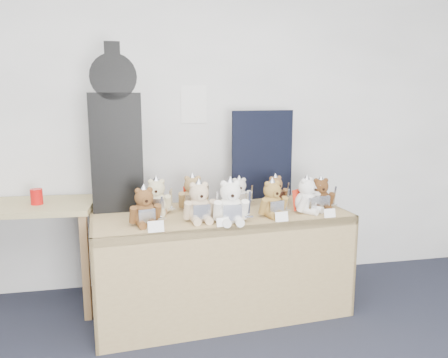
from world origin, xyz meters
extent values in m
plane|color=white|center=(0.00, 2.50, 1.35)|extent=(6.00, 0.00, 6.00)
cube|color=white|center=(0.47, 2.49, 1.49)|extent=(0.21, 0.00, 0.30)
cube|color=#987C4D|center=(0.57, 1.90, 0.71)|extent=(1.84, 0.89, 0.06)
cube|color=#987C4D|center=(0.60, 1.54, 0.37)|extent=(1.78, 0.17, 0.74)
cube|color=#987C4D|center=(-0.31, 1.83, 0.37)|extent=(0.08, 0.74, 0.74)
cube|color=#987C4D|center=(1.45, 1.97, 0.37)|extent=(0.08, 0.74, 0.74)
cube|color=#937E4F|center=(-0.81, 2.19, 0.78)|extent=(0.99, 0.58, 0.04)
cube|color=#92623F|center=(-0.38, 1.94, 0.38)|extent=(0.05, 0.05, 0.76)
cube|color=#92623F|center=(-0.35, 2.39, 0.38)|extent=(0.05, 0.05, 0.76)
cube|color=black|center=(-0.14, 2.08, 1.16)|extent=(0.36, 0.12, 0.84)
cylinder|color=black|center=(-0.14, 2.08, 1.69)|extent=(0.32, 0.12, 0.31)
cube|color=black|center=(-0.14, 2.08, 1.81)|extent=(0.11, 0.10, 0.21)
cube|color=black|center=(0.99, 2.27, 1.10)|extent=(0.52, 0.12, 0.71)
cylinder|color=red|center=(-0.71, 2.16, 0.86)|extent=(0.08, 0.08, 0.11)
ellipsoid|color=brown|center=(0.03, 1.69, 0.81)|extent=(0.19, 0.17, 0.16)
sphere|color=brown|center=(0.03, 1.69, 0.92)|extent=(0.12, 0.12, 0.12)
cylinder|color=brown|center=(0.04, 1.64, 0.91)|extent=(0.05, 0.04, 0.05)
sphere|color=black|center=(0.05, 1.62, 0.91)|extent=(0.02, 0.02, 0.02)
sphere|color=brown|center=(-0.01, 1.68, 0.97)|extent=(0.04, 0.04, 0.04)
sphere|color=brown|center=(0.07, 1.70, 0.97)|extent=(0.04, 0.04, 0.04)
cylinder|color=brown|center=(-0.04, 1.65, 0.82)|extent=(0.06, 0.10, 0.12)
cylinder|color=brown|center=(0.11, 1.68, 0.82)|extent=(0.06, 0.10, 0.12)
cylinder|color=brown|center=(0.01, 1.62, 0.77)|extent=(0.07, 0.11, 0.05)
cylinder|color=brown|center=(0.08, 1.64, 0.77)|extent=(0.07, 0.11, 0.05)
cube|color=white|center=(0.05, 1.63, 0.82)|extent=(0.11, 0.04, 0.09)
cone|color=white|center=(0.03, 1.69, 0.97)|extent=(0.10, 0.10, 0.08)
cube|color=white|center=(0.14, 1.68, 0.85)|extent=(0.02, 0.04, 0.17)
cube|color=white|center=(0.14, 1.68, 0.78)|extent=(0.05, 0.02, 0.01)
ellipsoid|color=#CFB492|center=(0.39, 1.71, 0.82)|extent=(0.19, 0.17, 0.18)
sphere|color=#CFB492|center=(0.39, 1.71, 0.94)|extent=(0.13, 0.13, 0.13)
cylinder|color=#CFB492|center=(0.39, 1.65, 0.93)|extent=(0.06, 0.03, 0.05)
sphere|color=black|center=(0.39, 1.63, 0.93)|extent=(0.02, 0.02, 0.02)
sphere|color=#CFB492|center=(0.35, 1.70, 0.99)|extent=(0.04, 0.04, 0.04)
sphere|color=#CFB492|center=(0.43, 1.71, 0.99)|extent=(0.04, 0.04, 0.04)
cylinder|color=#CFB492|center=(0.31, 1.68, 0.83)|extent=(0.06, 0.10, 0.13)
cylinder|color=#CFB492|center=(0.47, 1.69, 0.83)|extent=(0.06, 0.10, 0.13)
cylinder|color=#CFB492|center=(0.35, 1.64, 0.77)|extent=(0.06, 0.12, 0.05)
cylinder|color=#CFB492|center=(0.43, 1.65, 0.77)|extent=(0.06, 0.12, 0.05)
cube|color=white|center=(0.39, 1.64, 0.82)|extent=(0.12, 0.03, 0.10)
cone|color=white|center=(0.39, 1.71, 0.99)|extent=(0.11, 0.11, 0.08)
cube|color=white|center=(0.50, 1.68, 0.85)|extent=(0.02, 0.04, 0.18)
cube|color=white|center=(0.50, 1.68, 0.78)|extent=(0.05, 0.01, 0.01)
ellipsoid|color=white|center=(0.58, 1.63, 0.82)|extent=(0.19, 0.17, 0.19)
sphere|color=white|center=(0.58, 1.63, 0.95)|extent=(0.14, 0.14, 0.14)
cylinder|color=white|center=(0.58, 1.58, 0.94)|extent=(0.06, 0.03, 0.06)
sphere|color=black|center=(0.58, 1.55, 0.94)|extent=(0.02, 0.02, 0.02)
sphere|color=white|center=(0.54, 1.63, 1.00)|extent=(0.04, 0.04, 0.04)
sphere|color=white|center=(0.63, 1.63, 1.00)|extent=(0.04, 0.04, 0.04)
cylinder|color=white|center=(0.49, 1.61, 0.83)|extent=(0.06, 0.10, 0.14)
cylinder|color=white|center=(0.67, 1.61, 0.83)|extent=(0.06, 0.10, 0.14)
cylinder|color=white|center=(0.54, 1.57, 0.77)|extent=(0.06, 0.12, 0.06)
cylinder|color=white|center=(0.62, 1.57, 0.77)|extent=(0.06, 0.12, 0.06)
cube|color=white|center=(0.58, 1.56, 0.83)|extent=(0.12, 0.02, 0.10)
cone|color=white|center=(0.58, 1.63, 1.01)|extent=(0.12, 0.12, 0.09)
cube|color=white|center=(0.70, 1.59, 0.86)|extent=(0.02, 0.05, 0.20)
cube|color=white|center=(0.70, 1.59, 0.79)|extent=(0.06, 0.01, 0.01)
ellipsoid|color=olive|center=(0.90, 1.73, 0.81)|extent=(0.19, 0.17, 0.16)
sphere|color=olive|center=(0.90, 1.73, 0.92)|extent=(0.12, 0.12, 0.12)
cylinder|color=olive|center=(0.91, 1.68, 0.91)|extent=(0.06, 0.04, 0.05)
sphere|color=black|center=(0.91, 1.66, 0.91)|extent=(0.02, 0.02, 0.02)
sphere|color=olive|center=(0.86, 1.72, 0.97)|extent=(0.04, 0.04, 0.04)
sphere|color=olive|center=(0.93, 1.74, 0.97)|extent=(0.04, 0.04, 0.04)
cylinder|color=olive|center=(0.82, 1.69, 0.82)|extent=(0.06, 0.10, 0.12)
cylinder|color=olive|center=(0.98, 1.73, 0.82)|extent=(0.06, 0.10, 0.12)
cylinder|color=olive|center=(0.87, 1.67, 0.77)|extent=(0.07, 0.12, 0.05)
cylinder|color=olive|center=(0.95, 1.68, 0.77)|extent=(0.07, 0.12, 0.05)
cube|color=white|center=(0.91, 1.67, 0.82)|extent=(0.11, 0.04, 0.09)
cone|color=white|center=(0.90, 1.73, 0.97)|extent=(0.10, 0.10, 0.08)
cube|color=white|center=(1.00, 1.72, 0.85)|extent=(0.02, 0.04, 0.17)
cube|color=white|center=(1.00, 1.72, 0.78)|extent=(0.05, 0.02, 0.01)
ellipsoid|color=white|center=(1.17, 1.78, 0.81)|extent=(0.22, 0.21, 0.17)
sphere|color=white|center=(1.17, 1.78, 0.93)|extent=(0.12, 0.12, 0.12)
cylinder|color=white|center=(1.20, 1.74, 0.92)|extent=(0.06, 0.05, 0.05)
sphere|color=black|center=(1.21, 1.72, 0.92)|extent=(0.02, 0.02, 0.02)
sphere|color=white|center=(1.13, 1.75, 0.97)|extent=(0.04, 0.04, 0.04)
sphere|color=white|center=(1.20, 1.80, 0.97)|extent=(0.04, 0.04, 0.04)
cylinder|color=white|center=(1.12, 1.71, 0.82)|extent=(0.09, 0.10, 0.13)
cylinder|color=white|center=(1.24, 1.81, 0.82)|extent=(0.09, 0.10, 0.13)
cylinder|color=white|center=(1.17, 1.71, 0.77)|extent=(0.10, 0.12, 0.05)
cylinder|color=white|center=(1.23, 1.75, 0.77)|extent=(0.10, 0.12, 0.05)
cube|color=white|center=(1.21, 1.73, 0.82)|extent=(0.10, 0.08, 0.09)
cone|color=white|center=(1.17, 1.78, 0.98)|extent=(0.10, 0.10, 0.08)
cube|color=white|center=(1.27, 1.81, 0.85)|extent=(0.04, 0.04, 0.17)
cube|color=white|center=(1.27, 1.81, 0.78)|extent=(0.04, 0.03, 0.01)
cube|color=red|center=(1.13, 1.83, 0.83)|extent=(0.13, 0.10, 0.15)
ellipsoid|color=brown|center=(1.30, 1.84, 0.81)|extent=(0.16, 0.14, 0.15)
sphere|color=brown|center=(1.30, 1.84, 0.91)|extent=(0.11, 0.11, 0.11)
cylinder|color=brown|center=(1.30, 1.79, 0.90)|extent=(0.05, 0.03, 0.05)
sphere|color=black|center=(1.30, 1.78, 0.90)|extent=(0.02, 0.02, 0.02)
sphere|color=brown|center=(1.26, 1.84, 0.96)|extent=(0.04, 0.04, 0.04)
sphere|color=brown|center=(1.34, 1.84, 0.96)|extent=(0.04, 0.04, 0.04)
cylinder|color=brown|center=(1.23, 1.83, 0.82)|extent=(0.05, 0.09, 0.12)
cylinder|color=brown|center=(1.37, 1.82, 0.82)|extent=(0.05, 0.09, 0.12)
cylinder|color=brown|center=(1.26, 1.79, 0.77)|extent=(0.05, 0.10, 0.05)
cylinder|color=brown|center=(1.33, 1.78, 0.77)|extent=(0.05, 0.10, 0.05)
cube|color=white|center=(1.30, 1.78, 0.81)|extent=(0.10, 0.03, 0.08)
cone|color=white|center=(1.30, 1.84, 0.96)|extent=(0.10, 0.10, 0.07)
cube|color=white|center=(1.39, 1.80, 0.84)|extent=(0.02, 0.04, 0.16)
cube|color=white|center=(1.39, 1.80, 0.78)|extent=(0.05, 0.01, 0.01)
cube|color=red|center=(1.31, 1.90, 0.82)|extent=(0.13, 0.04, 0.14)
ellipsoid|color=beige|center=(0.12, 1.96, 0.81)|extent=(0.18, 0.16, 0.16)
sphere|color=beige|center=(0.12, 1.96, 0.92)|extent=(0.12, 0.12, 0.12)
cylinder|color=beige|center=(0.12, 1.91, 0.91)|extent=(0.05, 0.03, 0.05)
sphere|color=black|center=(0.12, 1.89, 0.91)|extent=(0.02, 0.02, 0.02)
sphere|color=beige|center=(0.08, 1.96, 0.97)|extent=(0.04, 0.04, 0.04)
sphere|color=beige|center=(0.16, 1.95, 0.97)|extent=(0.04, 0.04, 0.04)
cylinder|color=beige|center=(0.04, 1.95, 0.82)|extent=(0.05, 0.09, 0.12)
cylinder|color=beige|center=(0.20, 1.93, 0.82)|extent=(0.05, 0.09, 0.12)
cylinder|color=beige|center=(0.08, 1.90, 0.77)|extent=(0.06, 0.11, 0.05)
cylinder|color=beige|center=(0.16, 1.90, 0.77)|extent=(0.06, 0.11, 0.05)
cube|color=white|center=(0.12, 1.89, 0.82)|extent=(0.11, 0.03, 0.09)
cone|color=white|center=(0.12, 1.96, 0.98)|extent=(0.10, 0.10, 0.08)
cube|color=white|center=(0.22, 1.92, 0.85)|extent=(0.02, 0.04, 0.17)
cube|color=white|center=(0.22, 1.92, 0.78)|extent=(0.05, 0.01, 0.01)
ellipsoid|color=tan|center=(0.39, 2.01, 0.81)|extent=(0.18, 0.16, 0.17)
sphere|color=tan|center=(0.39, 2.01, 0.93)|extent=(0.12, 0.12, 0.12)
cylinder|color=tan|center=(0.38, 1.95, 0.92)|extent=(0.05, 0.03, 0.05)
sphere|color=black|center=(0.38, 1.94, 0.92)|extent=(0.02, 0.02, 0.02)
sphere|color=tan|center=(0.35, 2.01, 0.98)|extent=(0.04, 0.04, 0.04)
sphere|color=tan|center=(0.43, 2.00, 0.98)|extent=(0.04, 0.04, 0.04)
cylinder|color=tan|center=(0.30, 1.99, 0.82)|extent=(0.06, 0.10, 0.13)
cylinder|color=tan|center=(0.46, 1.98, 0.82)|extent=(0.06, 0.10, 0.13)
cylinder|color=tan|center=(0.34, 1.95, 0.77)|extent=(0.06, 0.11, 0.05)
cylinder|color=tan|center=(0.42, 1.94, 0.77)|extent=(0.06, 0.11, 0.05)
cube|color=white|center=(0.38, 1.94, 0.82)|extent=(0.11, 0.03, 0.09)
cone|color=white|center=(0.39, 2.01, 0.98)|extent=(0.10, 0.10, 0.08)
cube|color=white|center=(0.49, 1.96, 0.85)|extent=(0.02, 0.04, 0.18)
cube|color=white|center=(0.49, 1.96, 0.78)|extent=(0.05, 0.01, 0.01)
cube|color=red|center=(0.39, 2.07, 0.83)|extent=(0.14, 0.04, 0.15)
ellipsoid|color=beige|center=(0.74, 2.05, 0.80)|extent=(0.14, 0.12, 0.14)
sphere|color=beige|center=(0.74, 2.05, 0.90)|extent=(0.10, 0.10, 0.10)
cylinder|color=beige|center=(0.74, 2.01, 0.89)|extent=(0.04, 0.02, 0.04)
sphere|color=black|center=(0.74, 1.99, 0.89)|extent=(0.02, 0.02, 0.02)
sphere|color=beige|center=(0.71, 2.05, 0.94)|extent=(0.03, 0.03, 0.03)
sphere|color=beige|center=(0.78, 2.05, 0.94)|extent=(0.03, 0.03, 0.03)
cylinder|color=beige|center=(0.67, 2.04, 0.81)|extent=(0.04, 0.08, 0.11)
cylinder|color=beige|center=(0.81, 2.04, 0.81)|extent=(0.04, 0.08, 0.11)
cylinder|color=beige|center=(0.71, 2.00, 0.76)|extent=(0.04, 0.09, 0.04)
cylinder|color=beige|center=(0.77, 2.00, 0.76)|extent=(0.04, 0.09, 0.04)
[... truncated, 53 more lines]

